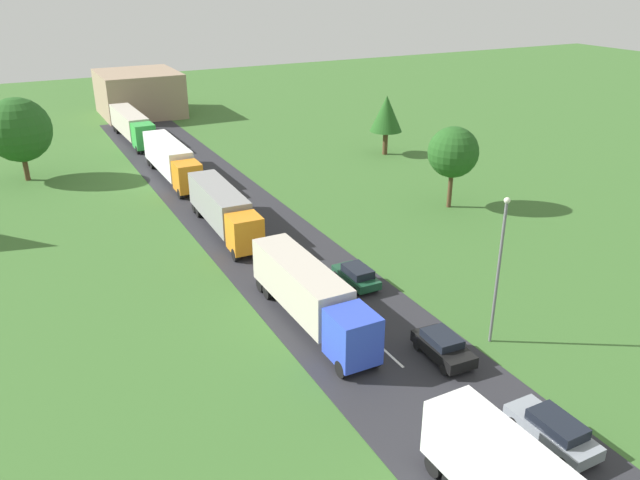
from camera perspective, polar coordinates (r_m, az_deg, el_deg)
road at (r=36.57m, az=7.80°, el=-11.59°), size 10.00×140.00×0.06m
lane_marking_centre at (r=35.32m, az=9.59°, el=-13.07°), size 0.16×124.22×0.01m
truck_second at (r=39.54m, az=-0.92°, el=-4.87°), size 2.60×12.88×3.65m
truck_third at (r=54.10m, az=-8.71°, el=2.84°), size 2.83×13.06×3.62m
truck_fourth at (r=69.26m, az=-13.26°, el=7.11°), size 2.54×14.20×3.78m
truck_fifth at (r=86.62m, az=-16.56°, el=9.91°), size 2.76×14.71×3.58m
car_second at (r=32.96m, az=20.25°, el=-15.71°), size 1.93×4.61×1.51m
car_third at (r=37.49m, az=11.00°, el=-9.38°), size 2.05×4.14×1.48m
car_fourth at (r=44.89m, az=3.31°, el=-3.19°), size 1.82×4.07×1.45m
lamppost_second at (r=37.83m, az=15.81°, el=-2.19°), size 0.36×0.36×9.23m
tree_birch at (r=76.70m, az=5.99°, el=11.21°), size 3.84×3.84×7.07m
tree_maple at (r=59.62m, az=11.89°, el=7.73°), size 4.68×4.68×7.66m
tree_elm at (r=73.22m, az=-25.48°, el=8.93°), size 6.63×6.63×8.74m
distant_building at (r=102.38m, az=-15.95°, el=12.56°), size 11.38×12.54×6.48m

